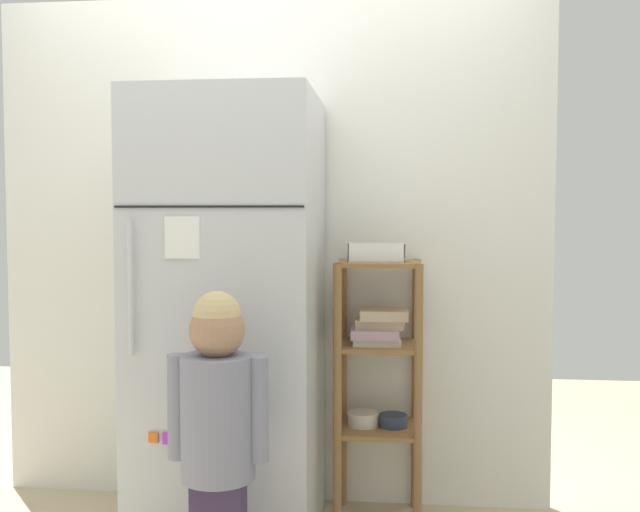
% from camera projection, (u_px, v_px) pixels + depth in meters
% --- Properties ---
extents(kitchen_wall_back, '(2.53, 0.03, 2.30)m').
position_uv_depth(kitchen_wall_back, '(270.00, 251.00, 3.28)').
color(kitchen_wall_back, silver).
rests_on(kitchen_wall_back, ground).
extents(refrigerator, '(0.71, 0.71, 1.80)m').
position_uv_depth(refrigerator, '(230.00, 316.00, 2.94)').
color(refrigerator, silver).
rests_on(refrigerator, ground).
extents(child_standing, '(0.34, 0.25, 1.06)m').
position_uv_depth(child_standing, '(218.00, 416.00, 2.39)').
color(child_standing, '#3D2E4E').
rests_on(child_standing, ground).
extents(pantry_shelf_unit, '(0.36, 0.34, 1.12)m').
position_uv_depth(pantry_shelf_unit, '(378.00, 361.00, 3.06)').
color(pantry_shelf_unit, olive).
rests_on(pantry_shelf_unit, ground).
extents(fruit_bin, '(0.24, 0.15, 0.08)m').
position_uv_depth(fruit_bin, '(376.00, 255.00, 3.03)').
color(fruit_bin, white).
rests_on(fruit_bin, pantry_shelf_unit).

